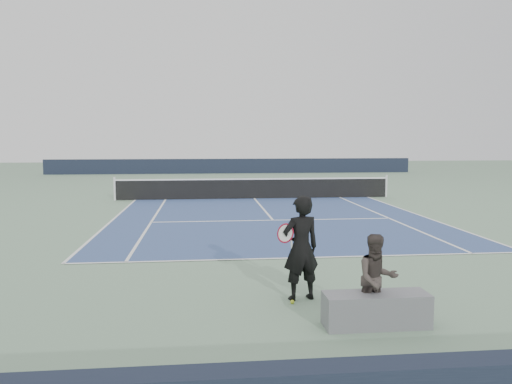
{
  "coord_description": "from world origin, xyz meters",
  "views": [
    {
      "loc": [
        -2.34,
        -23.13,
        2.76
      ],
      "look_at": [
        -0.69,
        -7.42,
        1.1
      ],
      "focal_mm": 35.0,
      "sensor_mm": 36.0,
      "label": 1
    }
  ],
  "objects": [
    {
      "name": "ground",
      "position": [
        0.0,
        0.0,
        0.0
      ],
      "size": [
        80.0,
        80.0,
        0.0
      ],
      "primitive_type": "plane",
      "color": "gray"
    },
    {
      "name": "court_surface",
      "position": [
        0.0,
        0.0,
        0.01
      ],
      "size": [
        10.97,
        23.77,
        0.01
      ],
      "primitive_type": "cube",
      "color": "#344A7B",
      "rests_on": "ground"
    },
    {
      "name": "tennis_net",
      "position": [
        0.0,
        0.0,
        0.5
      ],
      "size": [
        12.9,
        0.1,
        1.07
      ],
      "color": "silver",
      "rests_on": "ground"
    },
    {
      "name": "windscreen_far",
      "position": [
        0.0,
        17.88,
        0.6
      ],
      "size": [
        30.0,
        0.25,
        1.2
      ],
      "primitive_type": "cube",
      "color": "black",
      "rests_on": "ground"
    },
    {
      "name": "tennis_player",
      "position": [
        -0.7,
        -14.84,
        0.91
      ],
      "size": [
        0.84,
        0.64,
        1.82
      ],
      "color": "black",
      "rests_on": "ground"
    },
    {
      "name": "tennis_ball",
      "position": [
        -0.88,
        -15.06,
        0.03
      ],
      "size": [
        0.07,
        0.07,
        0.07
      ],
      "primitive_type": "sphere",
      "color": "#CAD82C",
      "rests_on": "ground"
    },
    {
      "name": "spectator_bench",
      "position": [
        0.18,
        -16.19,
        0.5
      ],
      "size": [
        1.58,
        0.58,
        1.39
      ],
      "color": "slate",
      "rests_on": "ground"
    }
  ]
}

